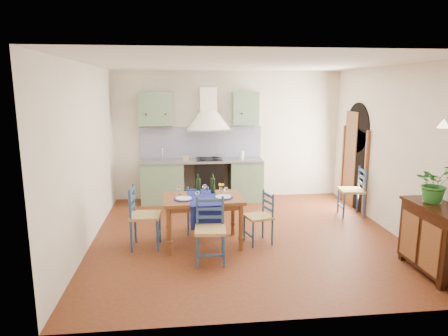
{
  "coord_description": "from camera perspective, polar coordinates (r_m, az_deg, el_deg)",
  "views": [
    {
      "loc": [
        -1.05,
        -6.26,
        2.43
      ],
      "look_at": [
        -0.33,
        0.3,
        1.11
      ],
      "focal_mm": 32.0,
      "sensor_mm": 36.0,
      "label": 1
    }
  ],
  "objects": [
    {
      "name": "chair_left",
      "position": [
        6.28,
        -11.49,
        -6.77
      ],
      "size": [
        0.47,
        0.47,
        0.97
      ],
      "color": "navy",
      "rests_on": "ground"
    },
    {
      "name": "sideboard",
      "position": [
        6.0,
        27.99,
        -8.68
      ],
      "size": [
        0.5,
        1.05,
        0.94
      ],
      "color": "black",
      "rests_on": "ground"
    },
    {
      "name": "chair_near",
      "position": [
        5.68,
        -1.98,
        -8.79
      ],
      "size": [
        0.45,
        0.45,
        0.92
      ],
      "color": "navy",
      "rests_on": "ground"
    },
    {
      "name": "left_wall",
      "position": [
        6.5,
        -19.05,
        1.62
      ],
      "size": [
        0.04,
        5.0,
        2.8
      ],
      "primitive_type": "cube",
      "color": "silver",
      "rests_on": "ground"
    },
    {
      "name": "right_wall",
      "position": [
        7.51,
        22.01,
        2.16
      ],
      "size": [
        0.26,
        5.0,
        2.8
      ],
      "color": "silver",
      "rests_on": "ground"
    },
    {
      "name": "potted_plant",
      "position": [
        5.96,
        27.83,
        -1.92
      ],
      "size": [
        0.58,
        0.54,
        0.52
      ],
      "primitive_type": "imported",
      "rotation": [
        0.0,
        0.0,
        0.35
      ],
      "color": "#236624",
      "rests_on": "sideboard"
    },
    {
      "name": "ceiling",
      "position": [
        6.35,
        3.38,
        14.72
      ],
      "size": [
        5.0,
        5.0,
        0.01
      ],
      "primitive_type": "cube",
      "color": "silver",
      "rests_on": "back_wall"
    },
    {
      "name": "chair_far",
      "position": [
        6.81,
        -3.72,
        -5.75
      ],
      "size": [
        0.41,
        0.41,
        0.83
      ],
      "color": "navy",
      "rests_on": "ground"
    },
    {
      "name": "chair_spare",
      "position": [
        8.07,
        17.99,
        -3.12
      ],
      "size": [
        0.49,
        0.49,
        0.95
      ],
      "color": "navy",
      "rests_on": "ground"
    },
    {
      "name": "back_wall",
      "position": [
        8.68,
        -2.32,
        2.18
      ],
      "size": [
        5.0,
        0.96,
        2.8
      ],
      "color": "silver",
      "rests_on": "ground"
    },
    {
      "name": "chair_right",
      "position": [
        6.38,
        5.16,
        -6.98
      ],
      "size": [
        0.47,
        0.47,
        0.83
      ],
      "color": "navy",
      "rests_on": "ground"
    },
    {
      "name": "floor",
      "position": [
        6.79,
        3.11,
        -9.63
      ],
      "size": [
        5.0,
        5.0,
        0.0
      ],
      "primitive_type": "plane",
      "color": "#4C2010",
      "rests_on": "ground"
    },
    {
      "name": "dining_table",
      "position": [
        6.22,
        -2.98,
        -4.96
      ],
      "size": [
        1.25,
        0.95,
        1.09
      ],
      "color": "brown",
      "rests_on": "ground"
    }
  ]
}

